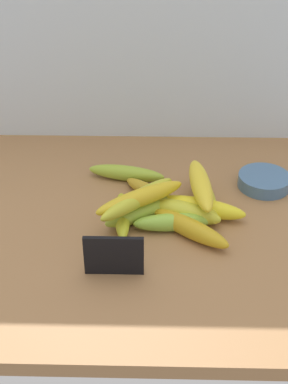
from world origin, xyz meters
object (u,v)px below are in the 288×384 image
chalkboard_sign (114,257)px  banana_4 (122,215)px  banana_1 (151,192)px  fruit_bowl (264,181)px  banana_0 (126,173)px  banana_5 (143,213)px  banana_8 (206,197)px  banana_9 (138,199)px  banana_10 (201,185)px  banana_3 (172,222)px  banana_11 (140,198)px  banana_2 (183,211)px  banana_6 (199,207)px  banana_7 (190,228)px

chalkboard_sign → banana_4: (0.54, 15.95, -2.20)cm
banana_4 → banana_1: bearing=56.9°
banana_1 → fruit_bowl: bearing=11.7°
fruit_bowl → banana_0: banana_0 is taller
banana_1 → banana_5: bearing=-99.8°
banana_8 → banana_9: (-14.73, -6.75, 3.89)cm
fruit_bowl → banana_9: size_ratio=0.58×
fruit_bowl → banana_9: bearing=-153.6°
banana_10 → banana_5: bearing=-157.8°
chalkboard_sign → banana_10: size_ratio=0.56×
fruit_bowl → banana_5: banana_5 is taller
chalkboard_sign → banana_1: 25.91cm
banana_1 → banana_9: (-2.54, -8.87, 4.22)cm
banana_3 → banana_4: 10.82cm
banana_0 → banana_8: (18.06, -9.77, 0.10)cm
banana_10 → banana_11: 13.83cm
banana_3 → banana_0: bearing=118.7°
banana_2 → banana_11: 9.82cm
banana_2 → banana_8: 7.68cm
banana_1 → banana_9: size_ratio=0.73×
banana_2 → banana_5: (-8.40, -0.76, -0.12)cm
banana_9 → banana_10: bearing=22.0°
banana_5 → banana_1: bearing=80.2°
banana_1 → banana_8: (12.19, -2.12, 0.33)cm
banana_6 → banana_7: size_ratio=1.09×
banana_2 → banana_5: size_ratio=0.91×
fruit_bowl → banana_4: bearing=-155.8°
banana_6 → banana_9: bearing=-169.0°
banana_1 → banana_8: bearing=-9.9°
banana_5 → banana_3: bearing=-26.7°
banana_5 → banana_7: bearing=-28.1°
fruit_bowl → banana_7: bearing=-133.7°
banana_2 → banana_10: banana_10 is taller
banana_0 → banana_6: bearing=-40.7°
banana_0 → banana_8: size_ratio=0.94×
banana_3 → banana_8: size_ratio=0.83×
banana_2 → banana_6: same height
banana_6 → chalkboard_sign: bearing=-132.1°
banana_0 → banana_7: bearing=-56.6°
chalkboard_sign → banana_11: size_ratio=0.53×
banana_1 → banana_3: bearing=-68.1°
banana_8 → banana_2: bearing=-133.2°
chalkboard_sign → banana_10: 27.61cm
banana_8 → banana_5: bearing=-155.0°
chalkboard_sign → banana_8: 29.56cm
banana_3 → banana_8: (7.56, 9.42, 0.04)cm
banana_5 → banana_7: 10.88cm
banana_7 → banana_1: bearing=120.9°
banana_7 → banana_8: bearing=70.6°
banana_5 → banana_9: bearing=-160.1°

